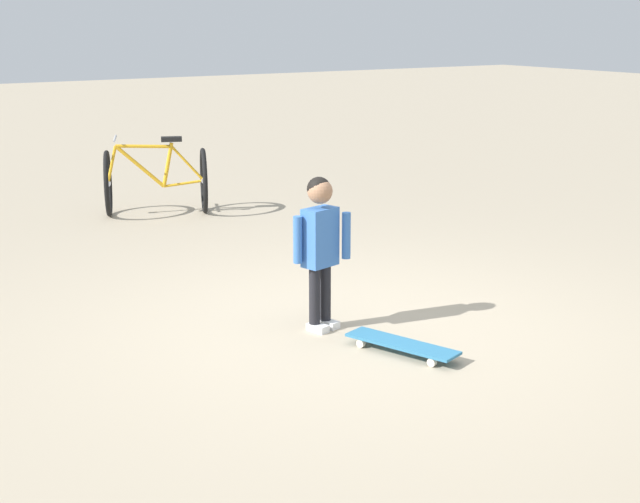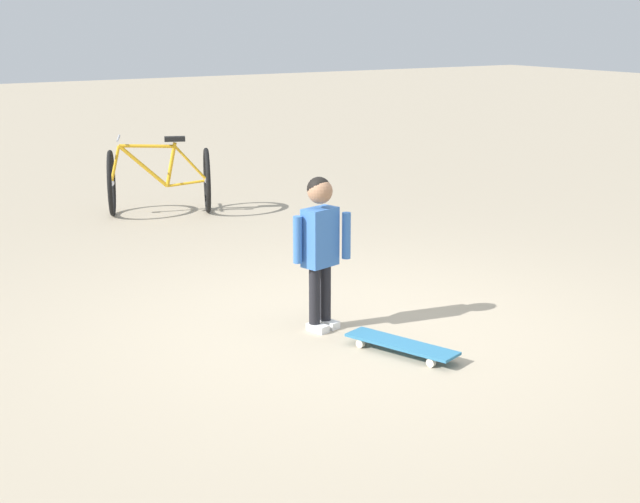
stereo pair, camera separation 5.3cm
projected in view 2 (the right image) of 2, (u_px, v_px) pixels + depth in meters
The scene contains 4 objects.
ground_plane at pixel (350, 327), 6.33m from camera, with size 50.00×50.00×0.00m, color tan.
child_person at pixel (320, 236), 6.13m from camera, with size 0.40×0.23×1.06m.
skateboard at pixel (401, 345), 5.81m from camera, with size 0.44×0.79×0.07m.
bicycle_mid at pixel (159, 179), 9.82m from camera, with size 1.26×1.06×0.85m.
Camera 2 is at (-3.33, -4.99, 2.10)m, focal length 51.11 mm.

